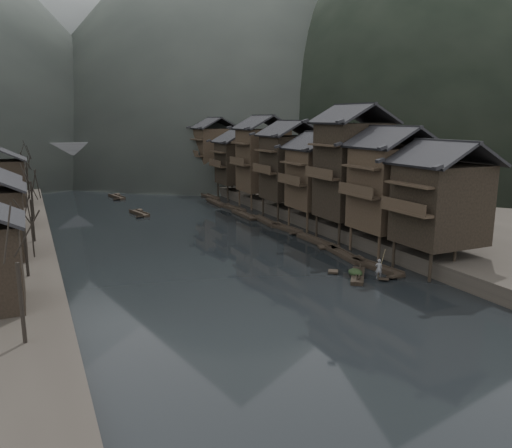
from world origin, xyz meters
TOP-DOWN VIEW (x-y plane):
  - water at (0.00, 0.00)m, footprint 300.00×300.00m
  - right_bank at (35.00, 40.00)m, footprint 40.00×200.00m
  - stilt_houses at (17.28, 19.38)m, footprint 9.00×67.60m
  - bare_trees at (-17.00, 27.71)m, footprint 3.90×76.35m
  - moored_sampans at (11.99, 17.89)m, footprint 2.89×54.38m
  - midriver_boats at (-2.58, 40.32)m, footprint 2.56×23.53m
  - stone_bridge at (-0.00, 72.00)m, footprint 40.00×6.00m
  - hills at (6.08, 166.04)m, footprint 320.00×380.00m
  - hero_sampan at (9.22, -6.86)m, footprint 3.90×4.65m
  - cargo_heap at (9.07, -6.67)m, footprint 1.15×1.50m
  - boatman at (10.34, -8.30)m, footprint 0.76×0.68m
  - bamboo_pole at (10.54, -8.30)m, footprint 0.98×2.12m

SIDE VIEW (x-z plane):
  - water at x=0.00m, z-range 0.00..0.00m
  - midriver_boats at x=-2.58m, z-range -0.02..0.43m
  - hero_sampan at x=9.22m, z-range -0.02..0.42m
  - moored_sampans at x=11.99m, z-range -0.03..0.44m
  - cargo_heap at x=9.07m, z-range 0.44..1.13m
  - right_bank at x=35.00m, z-range 0.00..1.80m
  - boatman at x=10.34m, z-range 0.44..2.19m
  - bamboo_pole at x=10.54m, z-range 2.19..5.80m
  - stone_bridge at x=0.00m, z-range 0.61..9.61m
  - bare_trees at x=-17.00m, z-range 2.54..10.35m
  - stilt_houses at x=17.28m, z-range 0.73..16.52m
  - hills at x=6.08m, z-range -4.26..109.08m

